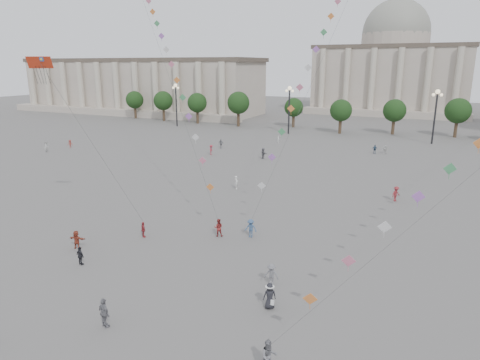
% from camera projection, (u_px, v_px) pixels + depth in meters
% --- Properties ---
extents(ground, '(360.00, 360.00, 0.00)m').
position_uv_depth(ground, '(168.00, 290.00, 30.00)').
color(ground, '#54524F').
rests_on(ground, ground).
extents(hall_west, '(84.00, 26.22, 17.20)m').
position_uv_depth(hall_west, '(139.00, 86.00, 140.56)').
color(hall_west, '#A89B8D').
rests_on(hall_west, ground).
extents(hall_central, '(48.30, 34.30, 35.50)m').
position_uv_depth(hall_central, '(392.00, 68.00, 139.24)').
color(hall_central, '#A89B8D').
rests_on(hall_central, ground).
extents(tree_row, '(137.12, 5.12, 8.00)m').
position_uv_depth(tree_row, '(363.00, 110.00, 96.78)').
color(tree_row, '#3C2E1E').
rests_on(tree_row, ground).
extents(lamp_post_far_west, '(2.00, 0.90, 10.65)m').
position_uv_depth(lamp_post_far_west, '(176.00, 97.00, 107.68)').
color(lamp_post_far_west, '#262628').
rests_on(lamp_post_far_west, ground).
extents(lamp_post_mid_west, '(2.00, 0.90, 10.65)m').
position_uv_depth(lamp_post_mid_west, '(289.00, 101.00, 95.41)').
color(lamp_post_mid_west, '#262628').
rests_on(lamp_post_mid_west, ground).
extents(lamp_post_mid_east, '(2.00, 0.90, 10.65)m').
position_uv_depth(lamp_post_mid_east, '(436.00, 107.00, 83.14)').
color(lamp_post_mid_east, '#262628').
rests_on(lamp_post_mid_east, ground).
extents(person_crowd_0, '(1.00, 0.63, 1.58)m').
position_uv_depth(person_crowd_0, '(375.00, 149.00, 75.55)').
color(person_crowd_0, navy).
rests_on(person_crowd_0, ground).
extents(person_crowd_1, '(1.13, 1.16, 1.88)m').
position_uv_depth(person_crowd_1, '(46.00, 147.00, 77.22)').
color(person_crowd_1, silver).
rests_on(person_crowd_1, ground).
extents(person_crowd_2, '(1.10, 1.09, 1.52)m').
position_uv_depth(person_crowd_2, '(70.00, 144.00, 80.71)').
color(person_crowd_2, maroon).
rests_on(person_crowd_2, ground).
extents(person_crowd_4, '(0.96, 1.48, 1.52)m').
position_uv_depth(person_crowd_4, '(385.00, 149.00, 75.48)').
color(person_crowd_4, silver).
rests_on(person_crowd_4, ground).
extents(person_crowd_6, '(1.11, 0.69, 1.66)m').
position_uv_depth(person_crowd_6, '(271.00, 275.00, 30.40)').
color(person_crowd_6, slate).
rests_on(person_crowd_6, ground).
extents(person_crowd_8, '(1.19, 1.31, 1.76)m').
position_uv_depth(person_crowd_8, '(396.00, 194.00, 49.21)').
color(person_crowd_8, maroon).
rests_on(person_crowd_8, ground).
extents(person_crowd_10, '(0.61, 0.65, 1.49)m').
position_uv_depth(person_crowd_10, '(278.00, 140.00, 85.55)').
color(person_crowd_10, white).
rests_on(person_crowd_10, ground).
extents(person_crowd_12, '(1.66, 1.55, 1.86)m').
position_uv_depth(person_crowd_12, '(263.00, 153.00, 71.37)').
color(person_crowd_12, '#5C5C61').
rests_on(person_crowd_12, ground).
extents(person_crowd_13, '(0.60, 0.72, 1.70)m').
position_uv_depth(person_crowd_13, '(236.00, 182.00, 54.15)').
color(person_crowd_13, silver).
rests_on(person_crowd_13, ground).
extents(person_crowd_16, '(1.05, 0.52, 1.73)m').
position_uv_depth(person_crowd_16, '(221.00, 144.00, 80.50)').
color(person_crowd_16, slate).
rests_on(person_crowd_16, ground).
extents(person_crowd_17, '(0.93, 1.28, 1.77)m').
position_uv_depth(person_crowd_17, '(211.00, 150.00, 74.51)').
color(person_crowd_17, '#A02B39').
rests_on(person_crowd_17, ground).
extents(tourist_0, '(0.92, 0.79, 1.48)m').
position_uv_depth(tourist_0, '(143.00, 230.00, 38.93)').
color(tourist_0, maroon).
rests_on(tourist_0, ground).
extents(tourist_2, '(1.56, 0.76, 1.62)m').
position_uv_depth(tourist_2, '(77.00, 240.00, 36.54)').
color(tourist_2, '#983C29').
rests_on(tourist_2, ground).
extents(tourist_3, '(1.20, 0.81, 1.89)m').
position_uv_depth(tourist_3, '(104.00, 313.00, 25.53)').
color(tourist_3, slate).
rests_on(tourist_3, ground).
extents(tourist_4, '(0.95, 0.54, 1.52)m').
position_uv_depth(tourist_4, '(80.00, 256.00, 33.55)').
color(tourist_4, black).
rests_on(tourist_4, ground).
extents(kite_flyer_0, '(1.01, 0.92, 1.68)m').
position_uv_depth(kite_flyer_0, '(218.00, 228.00, 39.16)').
color(kite_flyer_0, maroon).
rests_on(kite_flyer_0, ground).
extents(kite_flyer_1, '(1.18, 0.76, 1.72)m').
position_uv_depth(kite_flyer_1, '(251.00, 228.00, 38.94)').
color(kite_flyer_1, '#355278').
rests_on(kite_flyer_1, ground).
extents(kite_flyer_2, '(1.11, 1.07, 1.80)m').
position_uv_depth(kite_flyer_2, '(269.00, 356.00, 21.81)').
color(kite_flyer_2, slate).
rests_on(kite_flyer_2, ground).
extents(hat_person, '(1.02, 0.95, 1.75)m').
position_uv_depth(hat_person, '(270.00, 296.00, 27.51)').
color(hat_person, black).
rests_on(hat_person, ground).
extents(dragon_kite, '(5.77, 1.40, 16.75)m').
position_uv_depth(dragon_kite, '(42.00, 72.00, 38.02)').
color(dragon_kite, '#AA2912').
rests_on(dragon_kite, ground).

